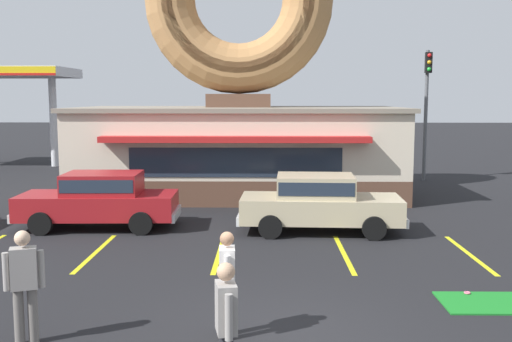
% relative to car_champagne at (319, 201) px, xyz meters
% --- Properties ---
extents(ground_plane, '(160.00, 160.00, 0.00)m').
position_rel_car_champagne_xyz_m(ground_plane, '(-1.19, -7.32, -0.87)').
color(ground_plane, black).
extents(donut_shop_building, '(12.30, 6.75, 10.96)m').
position_rel_car_champagne_xyz_m(donut_shop_building, '(-2.50, 6.62, 2.87)').
color(donut_shop_building, brown).
rests_on(donut_shop_building, ground).
extents(mini_donut_far_left, '(0.13, 0.13, 0.04)m').
position_rel_car_champagne_xyz_m(mini_donut_far_left, '(2.36, -5.34, -0.82)').
color(mini_donut_far_left, '#D8667F').
rests_on(mini_donut_far_left, putting_mat).
extents(car_champagne, '(4.63, 2.13, 1.60)m').
position_rel_car_champagne_xyz_m(car_champagne, '(0.00, 0.00, 0.00)').
color(car_champagne, '#BCAD89').
rests_on(car_champagne, ground).
extents(car_red, '(4.61, 2.08, 1.60)m').
position_rel_car_champagne_xyz_m(car_red, '(-6.21, 0.41, 0.00)').
color(car_red, maroon).
rests_on(car_red, ground).
extents(pedestrian_blue_sweater_man, '(0.26, 0.60, 1.69)m').
position_rel_car_champagne_xyz_m(pedestrian_blue_sweater_man, '(-2.07, -7.40, 0.06)').
color(pedestrian_blue_sweater_man, '#7F7056').
rests_on(pedestrian_blue_sweater_man, ground).
extents(pedestrian_hooded_kid, '(0.31, 0.59, 1.73)m').
position_rel_car_champagne_xyz_m(pedestrian_hooded_kid, '(-1.97, -9.29, 0.09)').
color(pedestrian_hooded_kid, '#232328').
rests_on(pedestrian_hooded_kid, ground).
extents(pedestrian_leather_jacket_man, '(0.57, 0.35, 1.76)m').
position_rel_car_champagne_xyz_m(pedestrian_leather_jacket_man, '(-5.12, -7.69, 0.11)').
color(pedestrian_leather_jacket_man, slate).
rests_on(pedestrian_leather_jacket_man, ground).
extents(trash_bin, '(0.57, 0.57, 0.97)m').
position_rel_car_champagne_xyz_m(trash_bin, '(-8.34, 4.10, -0.37)').
color(trash_bin, '#232833').
rests_on(trash_bin, ground).
extents(traffic_light_pole, '(0.28, 0.47, 5.80)m').
position_rel_car_champagne_xyz_m(traffic_light_pole, '(5.68, 10.48, 2.84)').
color(traffic_light_pole, '#595B60').
rests_on(traffic_light_pole, ground).
extents(parking_stripe_left, '(0.12, 3.60, 0.01)m').
position_rel_car_champagne_xyz_m(parking_stripe_left, '(-5.59, -2.32, -0.87)').
color(parking_stripe_left, yellow).
rests_on(parking_stripe_left, ground).
extents(parking_stripe_mid_left, '(0.12, 3.60, 0.01)m').
position_rel_car_champagne_xyz_m(parking_stripe_mid_left, '(-2.59, -2.32, -0.87)').
color(parking_stripe_mid_left, yellow).
rests_on(parking_stripe_mid_left, ground).
extents(parking_stripe_centre, '(0.12, 3.60, 0.01)m').
position_rel_car_champagne_xyz_m(parking_stripe_centre, '(0.41, -2.32, -0.87)').
color(parking_stripe_centre, yellow).
rests_on(parking_stripe_centre, ground).
extents(parking_stripe_mid_right, '(0.12, 3.60, 0.01)m').
position_rel_car_champagne_xyz_m(parking_stripe_mid_right, '(3.41, -2.32, -0.87)').
color(parking_stripe_mid_right, yellow).
rests_on(parking_stripe_mid_right, ground).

